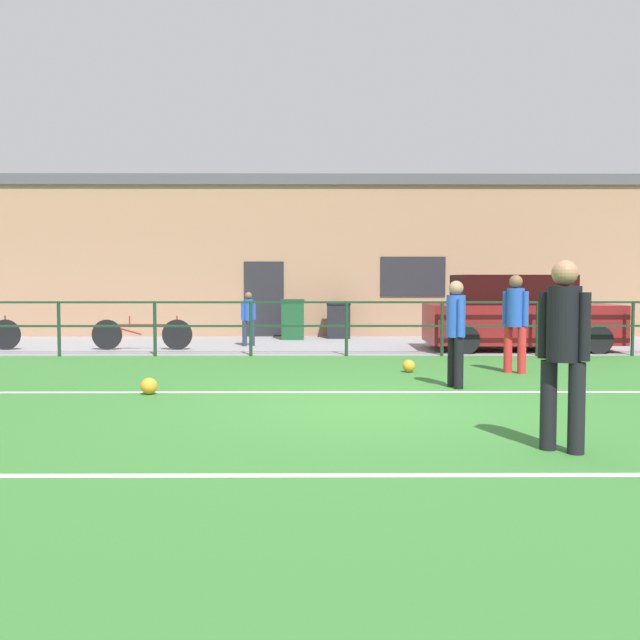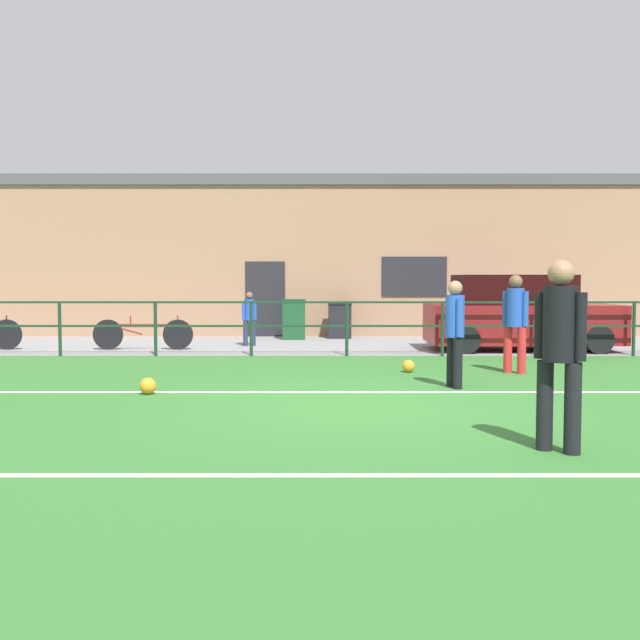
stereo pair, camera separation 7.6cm
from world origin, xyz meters
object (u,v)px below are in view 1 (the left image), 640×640
(parked_car_red, at_px, (518,315))
(trash_bin_1, at_px, (293,319))
(soccer_ball_spare, at_px, (409,366))
(trash_bin_0, at_px, (339,320))
(soccer_ball_match, at_px, (149,386))
(player_striker, at_px, (515,317))
(player_goalkeeper, at_px, (563,343))
(player_winger, at_px, (456,327))
(spectator_child, at_px, (248,315))
(bicycle_parked_0, at_px, (142,334))

(parked_car_red, relative_size, trash_bin_1, 3.93)
(soccer_ball_spare, relative_size, trash_bin_0, 0.22)
(soccer_ball_match, distance_m, soccer_ball_spare, 4.60)
(player_striker, height_order, trash_bin_0, player_striker)
(soccer_ball_spare, bearing_deg, player_goalkeeper, -83.23)
(player_striker, xyz_separation_m, soccer_ball_match, (-5.74, -2.27, -0.84))
(player_winger, height_order, spectator_child, player_winger)
(player_striker, xyz_separation_m, bicycle_parked_0, (-7.33, 3.95, -0.58))
(parked_car_red, bearing_deg, trash_bin_1, 150.93)
(trash_bin_0, bearing_deg, player_winger, -80.60)
(soccer_ball_spare, height_order, trash_bin_0, trash_bin_0)
(player_winger, height_order, soccer_ball_match, player_winger)
(player_winger, distance_m, soccer_ball_spare, 2.00)
(soccer_ball_match, bearing_deg, player_goalkeeper, -36.16)
(spectator_child, bearing_deg, bicycle_parked_0, 2.56)
(trash_bin_0, bearing_deg, player_goalkeeper, -82.51)
(trash_bin_1, bearing_deg, player_striker, -59.23)
(player_winger, relative_size, spectator_child, 1.23)
(player_winger, height_order, bicycle_parked_0, player_winger)
(trash_bin_1, bearing_deg, parked_car_red, -29.07)
(player_goalkeeper, xyz_separation_m, soccer_ball_spare, (-0.68, 5.76, -0.90))
(player_winger, relative_size, soccer_ball_spare, 7.28)
(soccer_ball_spare, height_order, spectator_child, spectator_child)
(player_winger, xyz_separation_m, soccer_ball_match, (-4.39, -0.60, -0.78))
(spectator_child, bearing_deg, parked_car_red, 152.16)
(spectator_child, distance_m, parked_car_red, 6.23)
(player_winger, bearing_deg, soccer_ball_match, 84.48)
(player_striker, bearing_deg, player_winger, 90.01)
(player_goalkeeper, xyz_separation_m, parked_car_red, (2.26, 9.54, -0.20))
(soccer_ball_match, height_order, spectator_child, spectator_child)
(player_striker, distance_m, player_winger, 2.14)
(player_goalkeeper, relative_size, soccer_ball_match, 7.64)
(parked_car_red, xyz_separation_m, trash_bin_0, (-3.94, 3.25, -0.29))
(bicycle_parked_0, bearing_deg, spectator_child, 21.43)
(player_goalkeeper, xyz_separation_m, trash_bin_0, (-1.68, 12.78, -0.49))
(player_goalkeeper, distance_m, parked_car_red, 9.80)
(soccer_ball_spare, xyz_separation_m, parked_car_red, (2.94, 3.78, 0.70))
(player_striker, bearing_deg, bicycle_parked_0, 10.51)
(trash_bin_0, bearing_deg, bicycle_parked_0, -144.91)
(player_winger, xyz_separation_m, bicycle_parked_0, (-5.99, 5.62, -0.53))
(soccer_ball_spare, bearing_deg, bicycle_parked_0, 145.23)
(bicycle_parked_0, bearing_deg, player_goalkeeper, -57.07)
(player_winger, relative_size, soccer_ball_match, 6.80)
(player_striker, bearing_deg, trash_bin_0, -29.78)
(player_striker, xyz_separation_m, trash_bin_1, (-4.02, 6.75, -0.40))
(soccer_ball_spare, relative_size, bicycle_parked_0, 0.10)
(player_winger, bearing_deg, trash_bin_1, 4.29)
(trash_bin_0, bearing_deg, soccer_ball_match, -107.34)
(soccer_ball_match, relative_size, spectator_child, 0.18)
(parked_car_red, height_order, trash_bin_1, parked_car_red)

